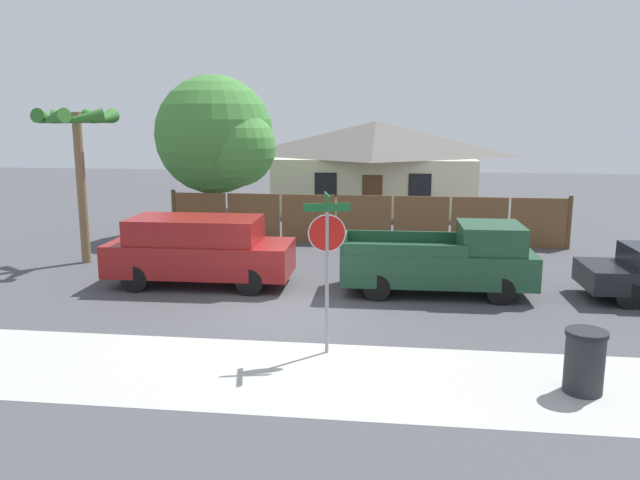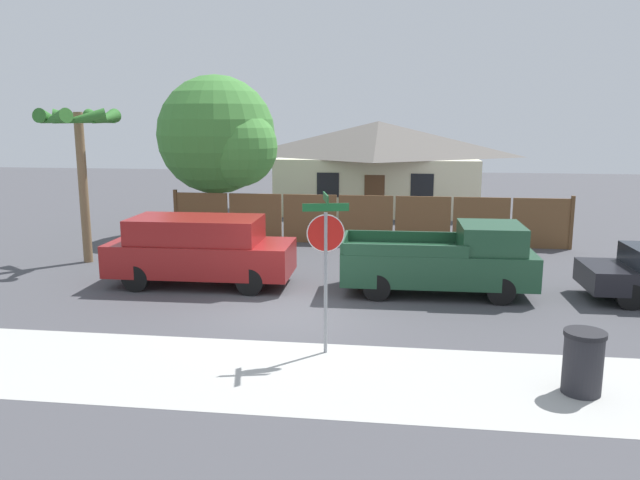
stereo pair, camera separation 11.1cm
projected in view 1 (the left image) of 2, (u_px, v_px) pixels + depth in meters
The scene contains 10 objects.
ground_plane at pixel (288, 312), 14.66m from camera, with size 80.00×80.00×0.00m, color #47474C.
sidewalk_strip at pixel (253, 372), 11.16m from camera, with size 36.00×3.20×0.01m.
wooden_fence at pixel (364, 220), 22.45m from camera, with size 14.34×0.12×1.87m.
house at pixel (375, 164), 30.78m from camera, with size 10.06×6.87×4.35m.
oak_tree at pixel (219, 138), 23.61m from camera, with size 4.71×4.49×6.11m.
palm_tree at pixel (77, 132), 18.96m from camera, with size 2.38×2.58×4.78m.
red_suv at pixel (199, 249), 16.86m from camera, with size 4.97×2.02×1.87m.
orange_pickup at pixel (445, 260), 16.08m from camera, with size 4.90×2.05×1.85m.
stop_sign at pixel (327, 247), 11.73m from camera, with size 0.86×0.77×3.11m.
trash_bin at pixel (584, 361), 10.27m from camera, with size 0.68×0.68×1.07m.
Camera 1 is at (2.50, -13.86, 4.47)m, focal length 35.00 mm.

